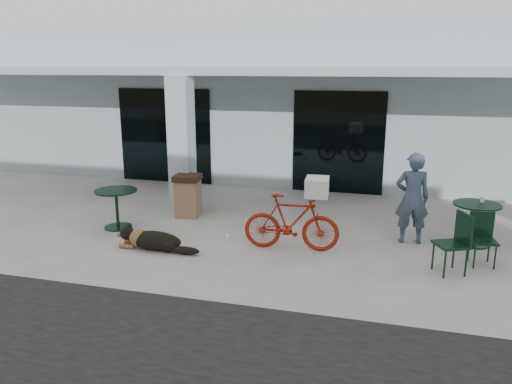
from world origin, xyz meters
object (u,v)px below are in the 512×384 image
(cafe_table_near, at_px, (117,209))
(cafe_chair_far_a, at_px, (483,240))
(person, at_px, (412,198))
(bicycle, at_px, (291,222))
(cafe_table_far, at_px, (475,224))
(trash_receptacle, at_px, (188,196))
(cafe_chair_far_b, at_px, (451,244))
(dog, at_px, (154,239))

(cafe_table_near, height_order, cafe_chair_far_a, cafe_chair_far_a)
(cafe_chair_far_a, xyz_separation_m, person, (-1.17, 0.87, 0.43))
(bicycle, xyz_separation_m, cafe_table_near, (-3.79, 0.29, -0.12))
(cafe_table_near, bearing_deg, cafe_chair_far_a, -1.38)
(cafe_table_near, xyz_separation_m, cafe_table_far, (7.10, 0.88, -0.00))
(cafe_table_near, distance_m, trash_receptacle, 1.62)
(cafe_chair_far_a, xyz_separation_m, cafe_chair_far_b, (-0.57, -0.50, 0.06))
(dog, distance_m, cafe_table_far, 6.06)
(dog, height_order, cafe_table_near, cafe_table_near)
(cafe_chair_far_a, relative_size, trash_receptacle, 0.95)
(dog, distance_m, trash_receptacle, 2.19)
(cafe_table_far, distance_m, cafe_chair_far_b, 1.66)
(dog, height_order, cafe_chair_far_b, cafe_chair_far_b)
(cafe_table_near, bearing_deg, bicycle, -4.42)
(cafe_table_near, distance_m, cafe_table_far, 7.16)
(dog, xyz_separation_m, cafe_table_far, (5.76, 1.86, 0.20))
(cafe_table_far, xyz_separation_m, cafe_chair_far_b, (-0.59, -1.55, 0.10))
(bicycle, bearing_deg, cafe_chair_far_a, -92.72)
(bicycle, distance_m, cafe_table_far, 3.52)
(cafe_chair_far_b, relative_size, trash_receptacle, 1.06)
(cafe_table_far, bearing_deg, cafe_chair_far_a, -90.85)
(dog, height_order, person, person)
(trash_receptacle, bearing_deg, bicycle, -28.76)
(cafe_chair_far_b, distance_m, trash_receptacle, 5.71)
(cafe_table_near, xyz_separation_m, trash_receptacle, (1.11, 1.18, 0.07))
(cafe_chair_far_b, relative_size, person, 0.58)
(dog, height_order, cafe_chair_far_a, cafe_chair_far_a)
(bicycle, relative_size, dog, 1.43)
(bicycle, bearing_deg, dog, 100.97)
(person, height_order, trash_receptacle, person)
(dog, bearing_deg, cafe_chair_far_a, 7.58)
(bicycle, height_order, cafe_chair_far_b, bicycle)
(trash_receptacle, bearing_deg, cafe_table_far, -2.87)
(cafe_table_far, bearing_deg, person, -171.41)
(person, bearing_deg, cafe_table_far, 179.62)
(cafe_chair_far_a, distance_m, trash_receptacle, 6.13)
(dog, xyz_separation_m, cafe_chair_far_a, (5.75, 0.81, 0.25))
(trash_receptacle, bearing_deg, cafe_chair_far_b, -18.87)
(cafe_chair_far_b, bearing_deg, person, 178.50)
(bicycle, height_order, cafe_table_far, bicycle)
(cafe_table_far, bearing_deg, trash_receptacle, 177.13)
(person, xyz_separation_m, trash_receptacle, (-4.81, 0.48, -0.41))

